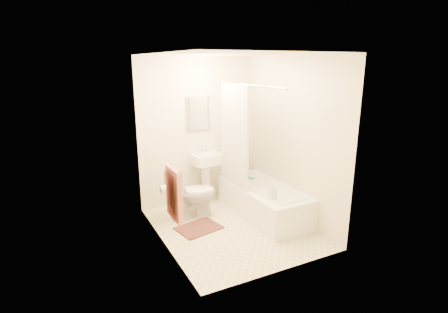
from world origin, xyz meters
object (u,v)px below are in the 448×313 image
toilet (191,194)px  bathtub (263,201)px  bath_mat (199,228)px  sink (206,176)px  soap_bottle (272,192)px

toilet → bathtub: size_ratio=0.46×
bathtub → toilet: bearing=156.2°
toilet → bathtub: 1.11m
bath_mat → sink: bearing=59.4°
sink → bath_mat: (-0.52, -0.87, -0.45)m
sink → bath_mat: bearing=-124.9°
toilet → soap_bottle: size_ratio=3.69×
bathtub → bath_mat: (-1.07, 0.02, -0.22)m
toilet → sink: 0.64m
sink → soap_bottle: (0.38, -1.36, 0.11)m
toilet → soap_bottle: toilet is taller
bathtub → soap_bottle: soap_bottle is taller
soap_bottle → bath_mat: bearing=151.2°
toilet → soap_bottle: bearing=-131.1°
sink → soap_bottle: sink is taller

